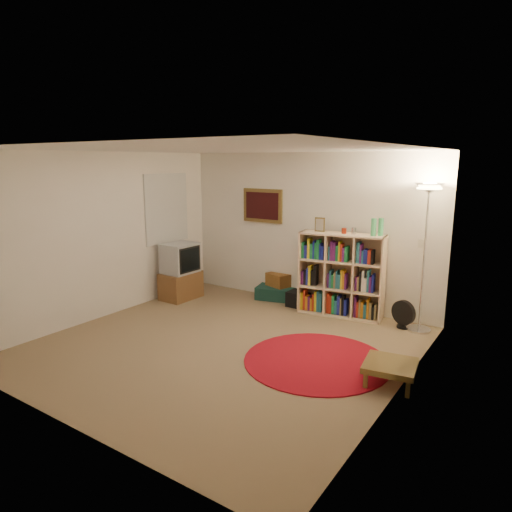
{
  "coord_description": "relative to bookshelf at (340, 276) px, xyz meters",
  "views": [
    {
      "loc": [
        3.45,
        -4.42,
        2.36
      ],
      "look_at": [
        0.1,
        0.6,
        1.1
      ],
      "focal_mm": 32.0,
      "sensor_mm": 36.0,
      "label": 1
    }
  ],
  "objects": [
    {
      "name": "room",
      "position": [
        -0.8,
        -1.91,
        0.64
      ],
      "size": [
        4.54,
        4.54,
        2.54
      ],
      "color": "#836B4D",
      "rests_on": "ground"
    },
    {
      "name": "side_table",
      "position": [
        1.38,
        -1.81,
        -0.42
      ],
      "size": [
        0.61,
        0.61,
        0.25
      ],
      "rotation": [
        0.0,
        0.0,
        0.16
      ],
      "color": "brown",
      "rests_on": "ground"
    },
    {
      "name": "tv_stand",
      "position": [
        -2.65,
        -0.72,
        -0.15
      ],
      "size": [
        0.5,
        0.68,
        0.98
      ],
      "rotation": [
        0.0,
        0.0,
        -0.03
      ],
      "color": "brown",
      "rests_on": "ground"
    },
    {
      "name": "bookshelf",
      "position": [
        0.0,
        0.0,
        0.0
      ],
      "size": [
        1.33,
        0.54,
        1.55
      ],
      "rotation": [
        0.0,
        0.0,
        0.14
      ],
      "color": "beige",
      "rests_on": "ground"
    },
    {
      "name": "red_rug",
      "position": [
        0.47,
        -1.73,
        -0.62
      ],
      "size": [
        1.75,
        1.75,
        0.02
      ],
      "color": "maroon",
      "rests_on": "ground"
    },
    {
      "name": "duffel_bag",
      "position": [
        -0.71,
        0.02,
        -0.5
      ],
      "size": [
        0.37,
        0.31,
        0.25
      ],
      "rotation": [
        0.0,
        0.0,
        -0.03
      ],
      "color": "black",
      "rests_on": "ground"
    },
    {
      "name": "paper_towel",
      "position": [
        -0.79,
        0.02,
        -0.51
      ],
      "size": [
        0.12,
        0.12,
        0.23
      ],
      "rotation": [
        0.0,
        0.0,
        -0.12
      ],
      "color": "white",
      "rests_on": "ground"
    },
    {
      "name": "floor_fan",
      "position": [
        1.01,
        -0.03,
        -0.42
      ],
      "size": [
        0.36,
        0.24,
        0.41
      ],
      "rotation": [
        0.0,
        0.0,
        -0.34
      ],
      "color": "black",
      "rests_on": "ground"
    },
    {
      "name": "wicker_basket",
      "position": [
        -1.24,
        0.23,
        -0.29
      ],
      "size": [
        0.46,
        0.39,
        0.22
      ],
      "rotation": [
        0.0,
        0.0,
        -0.32
      ],
      "color": "brown",
      "rests_on": "suitcase"
    },
    {
      "name": "floor_lamp",
      "position": [
        1.22,
        -0.01,
        1.1
      ],
      "size": [
        0.5,
        0.5,
        2.08
      ],
      "rotation": [
        0.0,
        0.0,
        -0.32
      ],
      "color": "silver",
      "rests_on": "ground"
    },
    {
      "name": "suitcase",
      "position": [
        -1.24,
        0.19,
        -0.51
      ],
      "size": [
        0.77,
        0.59,
        0.22
      ],
      "rotation": [
        0.0,
        0.0,
        0.24
      ],
      "color": "#143831",
      "rests_on": "ground"
    }
  ]
}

